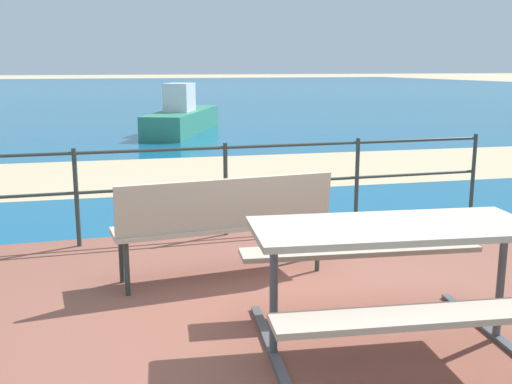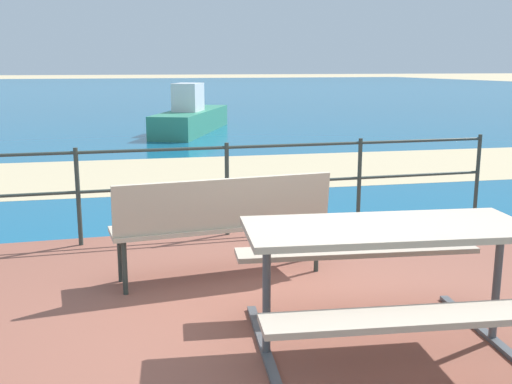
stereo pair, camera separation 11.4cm
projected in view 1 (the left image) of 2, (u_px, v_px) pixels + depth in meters
The scene contains 8 objects.
ground_plane at pixel (305, 334), 4.10m from camera, with size 240.00×240.00×0.00m, color tan.
patio_paving at pixel (306, 330), 4.09m from camera, with size 6.40×5.20×0.06m, color brown.
sea_water at pixel (102, 92), 41.73m from camera, with size 90.00×90.00×0.01m, color #145B84.
beach_strip at pixel (171, 174), 10.16m from camera, with size 54.00×3.41×0.01m, color tan.
picnic_table at pixel (392, 256), 3.66m from camera, with size 1.86×1.61×0.80m.
park_bench at pixel (225, 217), 4.87m from camera, with size 1.80×0.55×0.87m.
railing_fence at pixel (226, 176), 6.17m from camera, with size 5.94×0.04×0.96m.
boat_near at pixel (184, 118), 16.44m from camera, with size 2.78×5.00×1.33m.
Camera 1 is at (-1.37, -3.57, 1.79)m, focal length 42.32 mm.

